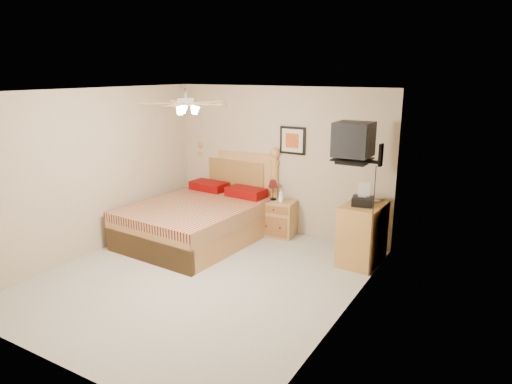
{
  "coord_description": "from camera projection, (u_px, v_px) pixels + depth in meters",
  "views": [
    {
      "loc": [
        3.53,
        -4.59,
        2.74
      ],
      "look_at": [
        0.34,
        0.9,
        1.05
      ],
      "focal_mm": 32.0,
      "sensor_mm": 36.0,
      "label": 1
    }
  ],
  "objects": [
    {
      "name": "magazine_upper",
      "position": [
        370.0,
        196.0,
        6.79
      ],
      "size": [
        0.28,
        0.32,
        0.02
      ],
      "primitive_type": "imported",
      "rotation": [
        0.0,
        0.0,
        0.32
      ],
      "color": "gray",
      "rests_on": "magazine_lower"
    },
    {
      "name": "lotion_bottle",
      "position": [
        281.0,
        195.0,
        7.62
      ],
      "size": [
        0.11,
        0.11,
        0.23
      ],
      "primitive_type": "imported",
      "rotation": [
        0.0,
        0.0,
        -0.34
      ],
      "color": "white",
      "rests_on": "nightstand"
    },
    {
      "name": "ceiling",
      "position": [
        195.0,
        91.0,
        5.61
      ],
      "size": [
        4.0,
        4.5,
        0.04
      ],
      "primitive_type": "cube",
      "color": "white",
      "rests_on": "ground"
    },
    {
      "name": "fax_machine",
      "position": [
        363.0,
        195.0,
        6.42
      ],
      "size": [
        0.35,
        0.36,
        0.31
      ],
      "primitive_type": null,
      "rotation": [
        0.0,
        0.0,
        0.2
      ],
      "color": "black",
      "rests_on": "dresser"
    },
    {
      "name": "magazine_lower",
      "position": [
        369.0,
        198.0,
        6.78
      ],
      "size": [
        0.23,
        0.29,
        0.03
      ],
      "primitive_type": "imported",
      "rotation": [
        0.0,
        0.0,
        -0.1
      ],
      "color": "beige",
      "rests_on": "dresser"
    },
    {
      "name": "bed",
      "position": [
        196.0,
        197.0,
        7.45
      ],
      "size": [
        1.88,
        2.39,
        1.48
      ],
      "primitive_type": null,
      "rotation": [
        0.0,
        0.0,
        -0.06
      ],
      "color": "tan",
      "rests_on": "ground"
    },
    {
      "name": "wall_right",
      "position": [
        346.0,
        212.0,
        4.96
      ],
      "size": [
        0.04,
        4.5,
        2.5
      ],
      "primitive_type": "cube",
      "color": "tan",
      "rests_on": "ground"
    },
    {
      "name": "wall_front",
      "position": [
        45.0,
        244.0,
        4.05
      ],
      "size": [
        4.0,
        0.04,
        2.5
      ],
      "primitive_type": "cube",
      "color": "tan",
      "rests_on": "ground"
    },
    {
      "name": "wall_tv",
      "position": [
        364.0,
        143.0,
        6.05
      ],
      "size": [
        0.56,
        0.46,
        0.58
      ],
      "primitive_type": null,
      "color": "black",
      "rests_on": "wall_right"
    },
    {
      "name": "ceiling_fan",
      "position": [
        186.0,
        103.0,
        5.48
      ],
      "size": [
        1.14,
        1.14,
        0.28
      ],
      "primitive_type": null,
      "color": "white",
      "rests_on": "ceiling"
    },
    {
      "name": "wall_left",
      "position": [
        93.0,
        172.0,
        6.9
      ],
      "size": [
        0.04,
        4.5,
        2.5
      ],
      "primitive_type": "cube",
      "color": "tan",
      "rests_on": "ground"
    },
    {
      "name": "table_lamp",
      "position": [
        273.0,
        190.0,
        7.73
      ],
      "size": [
        0.19,
        0.19,
        0.35
      ],
      "primitive_type": null,
      "rotation": [
        0.0,
        0.0,
        0.04
      ],
      "color": "#531312",
      "rests_on": "nightstand"
    },
    {
      "name": "nightstand",
      "position": [
        278.0,
        218.0,
        7.78
      ],
      "size": [
        0.6,
        0.48,
        0.61
      ],
      "primitive_type": "cube",
      "rotation": [
        0.0,
        0.0,
        0.1
      ],
      "color": "#A8814A",
      "rests_on": "ground"
    },
    {
      "name": "framed_picture",
      "position": [
        293.0,
        140.0,
        7.57
      ],
      "size": [
        0.46,
        0.04,
        0.46
      ],
      "primitive_type": "cube",
      "color": "black",
      "rests_on": "wall_back"
    },
    {
      "name": "floor",
      "position": [
        202.0,
        277.0,
        6.25
      ],
      "size": [
        4.5,
        4.5,
        0.0
      ],
      "primitive_type": "plane",
      "color": "#A9A599",
      "rests_on": "ground"
    },
    {
      "name": "wall_back",
      "position": [
        279.0,
        161.0,
        7.81
      ],
      "size": [
        4.0,
        0.04,
        2.5
      ],
      "primitive_type": "cube",
      "color": "tan",
      "rests_on": "ground"
    },
    {
      "name": "dresser",
      "position": [
        362.0,
        234.0,
        6.63
      ],
      "size": [
        0.56,
        0.78,
        0.89
      ],
      "primitive_type": "cube",
      "rotation": [
        0.0,
        0.0,
        -0.05
      ],
      "color": "#B97539",
      "rests_on": "ground"
    }
  ]
}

